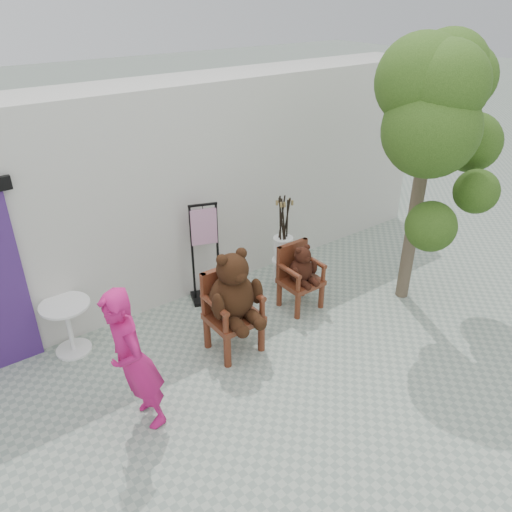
# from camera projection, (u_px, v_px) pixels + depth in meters

# --- Properties ---
(ground_plane) EXTENTS (60.00, 60.00, 0.00)m
(ground_plane) POSITION_uv_depth(u_px,v_px,m) (322.00, 386.00, 5.77)
(ground_plane) COLOR #939E8E
(ground_plane) RESTS_ON ground
(back_wall) EXTENTS (9.00, 1.00, 3.00)m
(back_wall) POSITION_uv_depth(u_px,v_px,m) (181.00, 187.00, 7.24)
(back_wall) COLOR beige
(back_wall) RESTS_ON ground
(chair_big) EXTENTS (0.69, 0.73, 1.40)m
(chair_big) POSITION_uv_depth(u_px,v_px,m) (233.00, 297.00, 6.01)
(chair_big) COLOR #4B1F10
(chair_big) RESTS_ON ground
(chair_small) EXTENTS (0.54, 0.53, 0.98)m
(chair_small) POSITION_uv_depth(u_px,v_px,m) (300.00, 271.00, 6.96)
(chair_small) COLOR #4B1F10
(chair_small) RESTS_ON ground
(person) EXTENTS (0.40, 0.61, 1.66)m
(person) POSITION_uv_depth(u_px,v_px,m) (133.00, 361.00, 4.90)
(person) COLOR #B91663
(person) RESTS_ON ground
(cafe_table) EXTENTS (0.60, 0.60, 0.70)m
(cafe_table) POSITION_uv_depth(u_px,v_px,m) (68.00, 322.00, 6.13)
(cafe_table) COLOR white
(cafe_table) RESTS_ON ground
(display_stand) EXTENTS (0.54, 0.48, 1.51)m
(display_stand) POSITION_uv_depth(u_px,v_px,m) (206.00, 264.00, 7.10)
(display_stand) COLOR black
(display_stand) RESTS_ON ground
(stool_bucket) EXTENTS (0.32, 0.32, 1.45)m
(stool_bucket) POSITION_uv_depth(u_px,v_px,m) (283.00, 248.00, 7.41)
(stool_bucket) COLOR white
(stool_bucket) RESTS_ON ground
(tree) EXTENTS (2.13, 1.35, 3.69)m
(tree) POSITION_uv_depth(u_px,v_px,m) (441.00, 107.00, 5.75)
(tree) COLOR #453829
(tree) RESTS_ON ground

